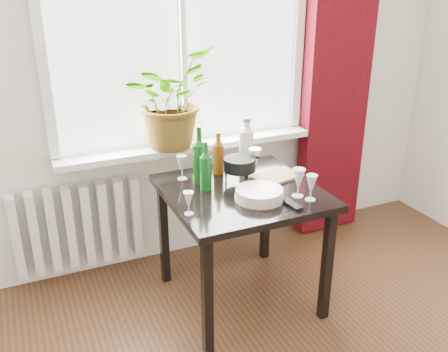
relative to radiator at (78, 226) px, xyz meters
name	(u,v)px	position (x,y,z in m)	size (l,w,h in m)	color
window	(181,22)	(0.75, 0.04, 1.22)	(1.72, 0.08, 1.62)	white
windowsill	(188,146)	(0.75, -0.03, 0.44)	(1.72, 0.20, 0.04)	white
curtain	(338,62)	(1.87, -0.06, 0.92)	(0.50, 0.12, 2.56)	#38050B
radiator	(78,226)	(0.00, 0.00, 0.00)	(0.80, 0.10, 0.55)	silver
table	(241,204)	(0.85, -0.63, 0.27)	(0.85, 0.85, 0.74)	black
potted_plant	(170,98)	(0.63, -0.04, 0.77)	(0.56, 0.48, 0.62)	#1D6E22
wine_bottle_left	(206,166)	(0.66, -0.55, 0.50)	(0.07, 0.07, 0.29)	#0D4716
wine_bottle_right	(199,154)	(0.67, -0.44, 0.53)	(0.08, 0.08, 0.34)	#0C3E0D
bottle_amber	(218,153)	(0.82, -0.36, 0.49)	(0.06, 0.06, 0.27)	brown
cleaning_bottle	(246,141)	(1.05, -0.29, 0.52)	(0.09, 0.09, 0.31)	silver
wineglass_front_right	(298,183)	(1.09, -0.84, 0.44)	(0.07, 0.07, 0.17)	silver
wineglass_far_right	(311,187)	(1.13, -0.91, 0.44)	(0.06, 0.06, 0.15)	white
wineglass_back_center	(255,162)	(1.00, -0.49, 0.45)	(0.08, 0.08, 0.18)	silver
wineglass_back_left	(182,167)	(0.59, -0.36, 0.44)	(0.06, 0.06, 0.15)	silver
wineglass_front_left	(189,203)	(0.47, -0.80, 0.42)	(0.05, 0.05, 0.13)	silver
plate_stack	(259,194)	(0.88, -0.79, 0.39)	(0.27, 0.27, 0.06)	beige
fondue_pot	(240,170)	(0.89, -0.52, 0.43)	(0.22, 0.19, 0.15)	black
tv_remote	(291,204)	(1.00, -0.93, 0.37)	(0.05, 0.15, 0.02)	black
cutting_board	(277,176)	(1.12, -0.56, 0.37)	(0.28, 0.18, 0.02)	#936742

